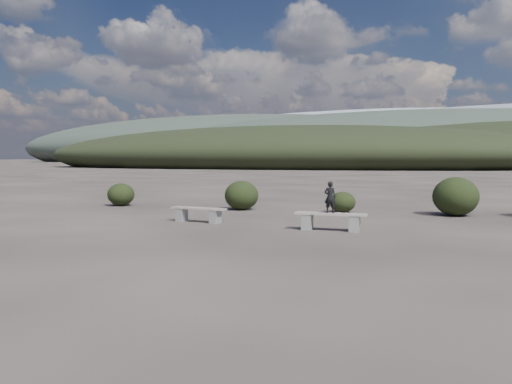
% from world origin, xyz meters
% --- Properties ---
extents(ground, '(1200.00, 1200.00, 0.00)m').
position_xyz_m(ground, '(0.00, 0.00, 0.00)').
color(ground, '#2A2420').
rests_on(ground, ground).
extents(bench_left, '(1.92, 0.62, 0.47)m').
position_xyz_m(bench_left, '(-2.31, 4.69, 0.29)').
color(bench_left, slate).
rests_on(bench_left, ground).
extents(bench_right, '(2.02, 0.46, 0.50)m').
position_xyz_m(bench_right, '(2.03, 4.22, 0.31)').
color(bench_right, slate).
rests_on(bench_right, ground).
extents(seated_person, '(0.33, 0.22, 0.90)m').
position_xyz_m(seated_person, '(2.01, 4.22, 0.95)').
color(seated_person, black).
rests_on(seated_person, bench_right).
extents(shrub_b, '(1.35, 1.35, 1.15)m').
position_xyz_m(shrub_b, '(-2.36, 8.75, 0.58)').
color(shrub_b, black).
rests_on(shrub_b, ground).
extents(shrub_c, '(0.98, 0.98, 0.78)m').
position_xyz_m(shrub_c, '(1.58, 9.09, 0.39)').
color(shrub_c, black).
rests_on(shrub_c, ground).
extents(shrub_d, '(1.58, 1.58, 1.38)m').
position_xyz_m(shrub_d, '(5.55, 9.30, 0.69)').
color(shrub_d, black).
rests_on(shrub_d, ground).
extents(shrub_f, '(1.15, 1.15, 0.97)m').
position_xyz_m(shrub_f, '(-7.86, 8.63, 0.49)').
color(shrub_f, black).
rests_on(shrub_f, ground).
extents(mountain_ridges, '(500.00, 400.00, 56.00)m').
position_xyz_m(mountain_ridges, '(-7.48, 339.06, 10.84)').
color(mountain_ridges, black).
rests_on(mountain_ridges, ground).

